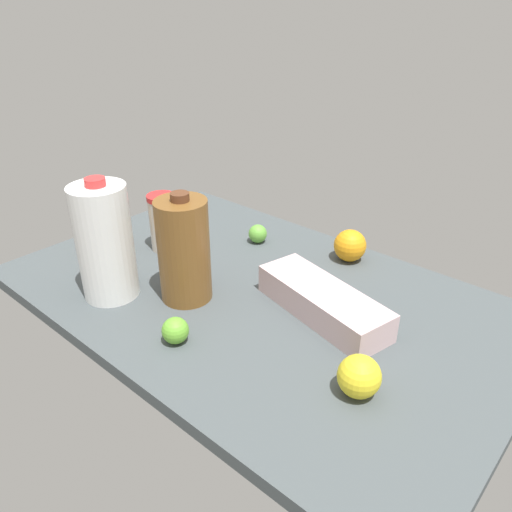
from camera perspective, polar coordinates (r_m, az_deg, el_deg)
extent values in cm
cube|color=#454D4F|center=(120.63, 0.00, -4.82)|extent=(120.00, 76.00, 3.00)
cylinder|color=white|center=(118.00, -16.90, 1.46)|extent=(12.77, 12.77, 27.11)
cylinder|color=red|center=(112.55, -17.92, 8.04)|extent=(4.47, 4.47, 1.80)
cylinder|color=beige|center=(139.19, -10.53, 3.54)|extent=(7.47, 7.47, 14.54)
cylinder|color=red|center=(136.12, -10.82, 6.59)|extent=(7.69, 7.69, 1.40)
cube|color=beige|center=(111.46, 7.64, -5.20)|extent=(34.65, 18.34, 6.70)
cylinder|color=brown|center=(113.62, -8.24, 0.58)|extent=(11.86, 11.86, 24.24)
cylinder|color=#59331E|center=(108.27, -8.71, 6.70)|extent=(4.15, 4.15, 1.80)
sphere|color=orange|center=(134.41, 10.69, 1.19)|extent=(8.58, 8.58, 8.58)
sphere|color=#66B032|center=(104.11, -9.22, -8.39)|extent=(5.61, 5.61, 5.61)
sphere|color=orange|center=(145.48, -17.14, 2.31)|extent=(7.53, 7.53, 7.53)
sphere|color=yellow|center=(92.28, 11.71, -13.32)|extent=(7.91, 7.91, 7.91)
sphere|color=#62AB3B|center=(142.37, 0.20, 2.57)|extent=(5.28, 5.28, 5.28)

